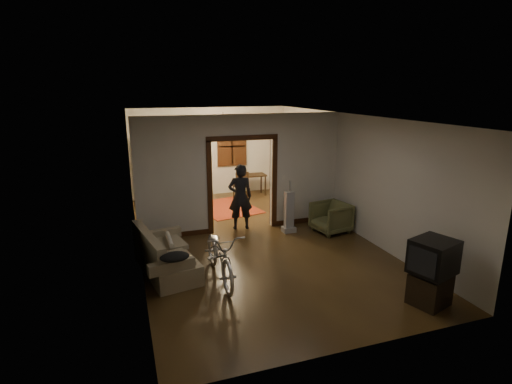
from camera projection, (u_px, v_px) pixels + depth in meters
name	position (u px, v px, depth m)	size (l,w,h in m)	color
floor	(252.00, 239.00, 9.22)	(5.00, 8.50, 0.01)	#30200F
ceiling	(251.00, 116.00, 8.51)	(5.00, 8.50, 0.01)	white
wall_back	(210.00, 152.00, 12.76)	(5.00, 0.02, 2.80)	beige
wall_left	(135.00, 189.00, 8.09)	(0.02, 8.50, 2.80)	beige
wall_right	(350.00, 173.00, 9.64)	(0.02, 8.50, 2.80)	beige
partition_wall	(242.00, 173.00, 9.55)	(5.00, 0.14, 2.80)	beige
door_casing	(242.00, 186.00, 9.63)	(1.74, 0.20, 2.32)	black
far_window	(232.00, 146.00, 12.90)	(0.98, 0.06, 1.28)	black
chandelier	(223.00, 127.00, 10.91)	(0.24, 0.24, 0.24)	#FFE0A5
light_switch	(284.00, 177.00, 9.85)	(0.08, 0.01, 0.12)	silver
sofa	(166.00, 252.00, 7.49)	(0.80, 1.77, 0.81)	#726A4C
rolled_paper	(169.00, 239.00, 7.76)	(0.09, 0.09, 0.73)	beige
jacket	(175.00, 257.00, 6.60)	(0.49, 0.36, 0.14)	black
bicycle	(220.00, 254.00, 7.19)	(0.65, 1.85, 0.97)	silver
armchair	(331.00, 217.00, 9.60)	(0.77, 0.80, 0.72)	brown
tv_stand	(430.00, 289.00, 6.40)	(0.56, 0.51, 0.51)	black
crt_tv	(434.00, 257.00, 6.26)	(0.64, 0.57, 0.55)	black
vacuum	(289.00, 212.00, 9.56)	(0.31, 0.25, 1.01)	gray
person	(240.00, 197.00, 9.72)	(0.59, 0.39, 1.62)	black
oriental_rug	(227.00, 208.00, 11.60)	(1.49, 1.96, 0.01)	maroon
locker	(170.00, 169.00, 12.05)	(1.00, 0.55, 2.00)	black
globe	(169.00, 138.00, 11.81)	(0.30, 0.30, 0.30)	#1E5972
desk	(251.00, 185.00, 12.89)	(0.91, 0.51, 0.67)	black
desk_chair	(240.00, 186.00, 12.33)	(0.41, 0.41, 0.91)	black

